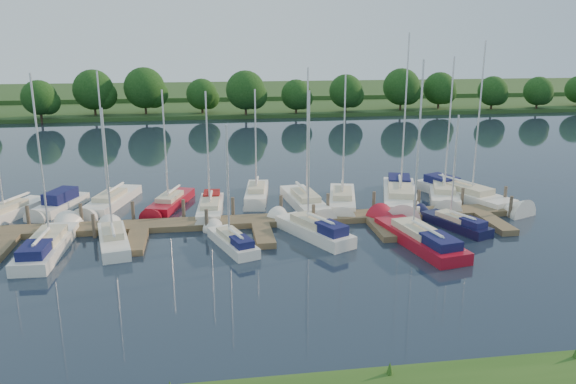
{
  "coord_description": "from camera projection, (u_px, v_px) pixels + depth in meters",
  "views": [
    {
      "loc": [
        -3.44,
        -28.97,
        12.53
      ],
      "look_at": [
        2.05,
        8.0,
        2.2
      ],
      "focal_mm": 35.0,
      "sensor_mm": 36.0,
      "label": 1
    }
  ],
  "objects": [
    {
      "name": "sailboat_n_7",
      "position": [
        342.0,
        201.0,
        43.36
      ],
      "size": [
        3.46,
        8.15,
        10.37
      ],
      "rotation": [
        0.0,
        0.0,
        2.91
      ],
      "color": "white",
      "rests_on": "ground"
    },
    {
      "name": "far_shore",
      "position": [
        223.0,
        106.0,
        102.87
      ],
      "size": [
        180.0,
        30.0,
        0.6
      ],
      "primitive_type": "cube",
      "color": "#27451A",
      "rests_on": "ground"
    },
    {
      "name": "sailboat_n_10",
      "position": [
        467.0,
        196.0,
        44.65
      ],
      "size": [
        5.55,
        9.93,
        12.78
      ],
      "rotation": [
        0.0,
        0.0,
        3.54
      ],
      "color": "white",
      "rests_on": "ground"
    },
    {
      "name": "motorboat",
      "position": [
        60.0,
        205.0,
        42.03
      ],
      "size": [
        3.36,
        5.94,
        1.85
      ],
      "rotation": [
        0.0,
        0.0,
        2.78
      ],
      "color": "white",
      "rests_on": "ground"
    },
    {
      "name": "dock",
      "position": [
        260.0,
        224.0,
        38.36
      ],
      "size": [
        40.0,
        6.0,
        0.4
      ],
      "color": "brown",
      "rests_on": "ground"
    },
    {
      "name": "sailboat_s_4",
      "position": [
        417.0,
        238.0,
        35.31
      ],
      "size": [
        3.65,
        9.33,
        11.7
      ],
      "rotation": [
        0.0,
        0.0,
        0.19
      ],
      "color": "maroon",
      "rests_on": "ground"
    },
    {
      "name": "sailboat_n_5",
      "position": [
        257.0,
        195.0,
        45.19
      ],
      "size": [
        2.5,
        7.09,
        9.1
      ],
      "rotation": [
        0.0,
        0.0,
        3.0
      ],
      "color": "white",
      "rests_on": "ground"
    },
    {
      "name": "ground",
      "position": [
        273.0,
        269.0,
        31.45
      ],
      "size": [
        260.0,
        260.0,
        0.0
      ],
      "primitive_type": "plane",
      "color": "#182531",
      "rests_on": "ground"
    },
    {
      "name": "sailboat_s_5",
      "position": [
        454.0,
        223.0,
        38.13
      ],
      "size": [
        3.31,
        6.1,
        7.98
      ],
      "rotation": [
        0.0,
        0.0,
        0.38
      ],
      "color": "black",
      "rests_on": "ground"
    },
    {
      "name": "sailboat_n_4",
      "position": [
        210.0,
        209.0,
        41.34
      ],
      "size": [
        2.17,
        7.33,
        9.27
      ],
      "rotation": [
        0.0,
        0.0,
        3.07
      ],
      "color": "white",
      "rests_on": "ground"
    },
    {
      "name": "sailboat_n_9",
      "position": [
        444.0,
        195.0,
        45.09
      ],
      "size": [
        4.67,
        9.07,
        11.58
      ],
      "rotation": [
        0.0,
        0.0,
        2.79
      ],
      "color": "white",
      "rests_on": "ground"
    },
    {
      "name": "sailboat_s_0",
      "position": [
        48.0,
        246.0,
        33.93
      ],
      "size": [
        2.32,
        8.64,
        11.03
      ],
      "rotation": [
        0.0,
        0.0,
        -0.04
      ],
      "color": "white",
      "rests_on": "ground"
    },
    {
      "name": "sailboat_n_3",
      "position": [
        170.0,
        204.0,
        42.79
      ],
      "size": [
        3.51,
        7.24,
        9.24
      ],
      "rotation": [
        0.0,
        0.0,
        2.83
      ],
      "color": "maroon",
      "rests_on": "ground"
    },
    {
      "name": "sailboat_n_0",
      "position": [
        8.0,
        215.0,
        40.1
      ],
      "size": [
        4.23,
        7.45,
        9.78
      ],
      "rotation": [
        0.0,
        0.0,
        2.73
      ],
      "color": "white",
      "rests_on": "ground"
    },
    {
      "name": "distant_hill",
      "position": [
        219.0,
        92.0,
        126.6
      ],
      "size": [
        220.0,
        40.0,
        1.4
      ],
      "primitive_type": "cube",
      "color": "#305223",
      "rests_on": "ground"
    },
    {
      "name": "sailboat_n_6",
      "position": [
        306.0,
        204.0,
        42.77
      ],
      "size": [
        2.82,
        8.59,
        10.89
      ],
      "rotation": [
        0.0,
        0.0,
        3.25
      ],
      "color": "white",
      "rests_on": "ground"
    },
    {
      "name": "treeline",
      "position": [
        218.0,
        93.0,
        89.43
      ],
      "size": [
        145.37,
        9.38,
        8.06
      ],
      "color": "#38281C",
      "rests_on": "ground"
    },
    {
      "name": "sailboat_n_2",
      "position": [
        110.0,
        203.0,
        43.09
      ],
      "size": [
        3.81,
        8.43,
        10.57
      ],
      "rotation": [
        0.0,
        0.0,
        2.87
      ],
      "color": "white",
      "rests_on": "ground"
    },
    {
      "name": "sailboat_s_3",
      "position": [
        312.0,
        231.0,
        36.48
      ],
      "size": [
        4.56,
        7.25,
        9.85
      ],
      "rotation": [
        0.0,
        0.0,
        0.47
      ],
      "color": "white",
      "rests_on": "ground"
    },
    {
      "name": "mooring_pilings",
      "position": [
        258.0,
        213.0,
        39.33
      ],
      "size": [
        38.24,
        2.84,
        2.0
      ],
      "color": "#473D33",
      "rests_on": "ground"
    },
    {
      "name": "sailboat_n_8",
      "position": [
        400.0,
        197.0,
        44.24
      ],
      "size": [
        5.08,
        10.61,
        13.34
      ],
      "rotation": [
        0.0,
        0.0,
        2.84
      ],
      "color": "white",
      "rests_on": "ground"
    },
    {
      "name": "sailboat_s_1",
      "position": [
        113.0,
        241.0,
        34.98
      ],
      "size": [
        2.78,
        6.88,
        8.93
      ],
      "rotation": [
        0.0,
        0.0,
        0.21
      ],
      "color": "white",
      "rests_on": "ground"
    },
    {
      "name": "sailboat_s_2",
      "position": [
        232.0,
        242.0,
        34.71
      ],
      "size": [
        3.07,
        6.08,
        7.89
      ],
      "rotation": [
        0.0,
        0.0,
        0.34
      ],
      "color": "white",
      "rests_on": "ground"
    }
  ]
}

